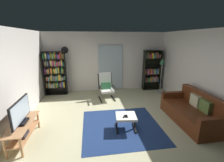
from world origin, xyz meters
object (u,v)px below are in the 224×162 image
at_px(tv_stand, 23,130).
at_px(wall_clock, 65,50).
at_px(ottoman, 126,118).
at_px(bookshelf_near_tv, 55,72).
at_px(tv_remote, 124,116).
at_px(floor_lamp_by_shelf, 162,65).
at_px(bookshelf_near_sofa, 151,70).
at_px(lounge_armchair, 106,86).
at_px(television, 21,112).
at_px(cell_phone, 126,116).
at_px(leather_sofa, 193,112).

height_order(tv_stand, wall_clock, wall_clock).
bearing_deg(ottoman, bookshelf_near_tv, 127.52).
bearing_deg(ottoman, wall_clock, 120.33).
relative_size(tv_remote, floor_lamp_by_shelf, 0.09).
bearing_deg(bookshelf_near_sofa, lounge_armchair, -158.54).
distance_m(television, lounge_armchair, 3.19).
bearing_deg(cell_phone, bookshelf_near_tv, 129.92).
bearing_deg(television, wall_clock, 80.33).
bearing_deg(bookshelf_near_tv, bookshelf_near_sofa, 0.74).
height_order(bookshelf_near_sofa, leather_sofa, bookshelf_near_sofa).
height_order(bookshelf_near_tv, cell_phone, bookshelf_near_tv).
bearing_deg(leather_sofa, tv_remote, -175.77).
bearing_deg(cell_phone, leather_sofa, 7.02).
xyz_separation_m(bookshelf_near_tv, floor_lamp_by_shelf, (4.47, -0.51, 0.27)).
relative_size(television, bookshelf_near_tv, 0.51).
distance_m(leather_sofa, ottoman, 2.00).
relative_size(tv_stand, tv_remote, 8.24).
bearing_deg(ottoman, tv_stand, -176.53).
relative_size(tv_stand, floor_lamp_by_shelf, 0.77).
relative_size(television, ottoman, 1.61).
relative_size(bookshelf_near_tv, cell_phone, 13.01).
distance_m(television, leather_sofa, 4.47).
bearing_deg(leather_sofa, television, -177.25).
height_order(bookshelf_near_tv, leather_sofa, bookshelf_near_tv).
relative_size(cell_phone, floor_lamp_by_shelf, 0.09).
height_order(tv_stand, tv_remote, tv_stand).
height_order(tv_stand, television, television).
relative_size(ottoman, cell_phone, 4.08).
bearing_deg(bookshelf_near_tv, tv_remote, -53.81).
height_order(leather_sofa, ottoman, leather_sofa).
xyz_separation_m(bookshelf_near_tv, ottoman, (2.32, -3.02, -0.66)).
height_order(tv_remote, cell_phone, tv_remote).
height_order(bookshelf_near_sofa, floor_lamp_by_shelf, bookshelf_near_sofa).
relative_size(tv_stand, leather_sofa, 0.63).
xyz_separation_m(lounge_armchair, tv_remote, (0.22, -2.27, -0.13)).
distance_m(bookshelf_near_sofa, cell_phone, 3.72).
bearing_deg(tv_remote, lounge_armchair, 127.86).
relative_size(tv_remote, wall_clock, 0.50).
relative_size(tv_stand, bookshelf_near_tv, 0.65).
xyz_separation_m(leather_sofa, ottoman, (-1.99, -0.09, 0.03)).
height_order(leather_sofa, lounge_armchair, lounge_armchair).
bearing_deg(wall_clock, tv_remote, -60.99).
relative_size(bookshelf_near_tv, wall_clock, 6.28).
bearing_deg(leather_sofa, cell_phone, -175.94).
bearing_deg(tv_remote, wall_clock, 151.44).
relative_size(tv_stand, bookshelf_near_sofa, 0.66).
height_order(tv_stand, bookshelf_near_tv, bookshelf_near_tv).
bearing_deg(cell_phone, floor_lamp_by_shelf, 52.93).
bearing_deg(bookshelf_near_sofa, wall_clock, 177.76).
bearing_deg(wall_clock, bookshelf_near_sofa, -2.24).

